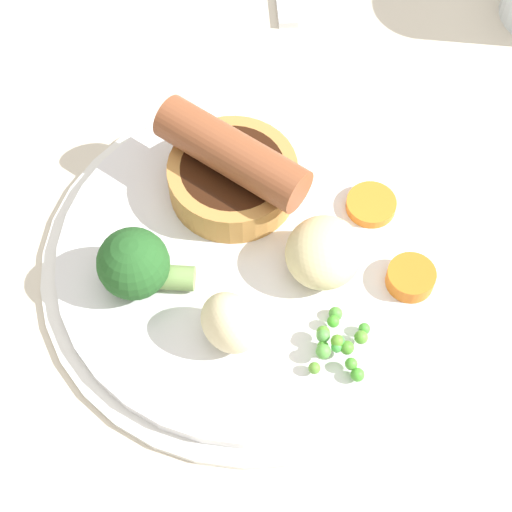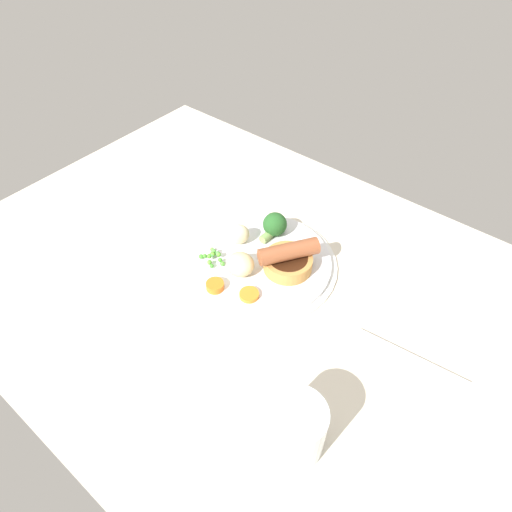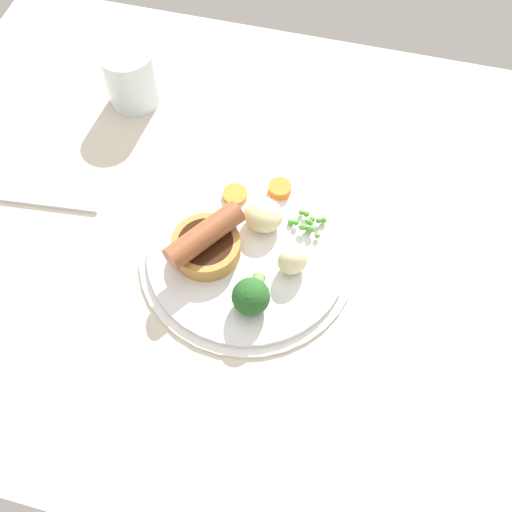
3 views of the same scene
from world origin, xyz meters
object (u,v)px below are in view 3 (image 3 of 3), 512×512
pea_pile (308,222)px  carrot_slice_5 (235,195)px  potato_chunk_1 (265,215)px  drinking_glass (131,77)px  broccoli_floret_near (251,296)px  carrot_slice_1 (280,189)px  sausage_pudding (206,243)px  potato_chunk_0 (293,260)px  fork (36,200)px  dinner_plate (248,254)px

pea_pile → carrot_slice_5: pea_pile is taller
potato_chunk_1 → drinking_glass: (25.50, -18.61, 1.13)cm
broccoli_floret_near → potato_chunk_1: broccoli_floret_near is taller
carrot_slice_1 → sausage_pudding: bearing=59.8°
carrot_slice_5 → carrot_slice_1: bearing=-157.8°
carrot_slice_5 → pea_pile: bearing=167.4°
broccoli_floret_near → potato_chunk_0: broccoli_floret_near is taller
pea_pile → fork: size_ratio=0.28×
dinner_plate → potato_chunk_1: 5.58cm
potato_chunk_1 → carrot_slice_5: bearing=-33.5°
dinner_plate → sausage_pudding: size_ratio=2.66×
sausage_pudding → potato_chunk_0: bearing=125.7°
carrot_slice_1 → potato_chunk_1: bearing=82.6°
carrot_slice_1 → drinking_glass: drinking_glass is taller
potato_chunk_1 → fork: bearing=6.3°
dinner_plate → drinking_glass: (24.38, -23.31, 3.92)cm
pea_pile → potato_chunk_1: 5.84cm
potato_chunk_0 → fork: 37.39cm
pea_pile → fork: (37.78, 4.47, -2.08)cm
sausage_pudding → dinner_plate: bearing=140.3°
drinking_glass → potato_chunk_0: bearing=141.4°
dinner_plate → carrot_slice_1: 10.64cm
carrot_slice_1 → pea_pile: bearing=136.2°
potato_chunk_1 → drinking_glass: size_ratio=0.58×
potato_chunk_0 → broccoli_floret_near: bearing=58.5°
potato_chunk_0 → potato_chunk_1: size_ratio=0.80×
dinner_plate → potato_chunk_0: 6.95cm
fork → pea_pile: bearing=-179.3°
carrot_slice_5 → broccoli_floret_near: bearing=112.5°
potato_chunk_1 → carrot_slice_1: (-0.74, -5.68, -1.32)cm
sausage_pudding → broccoli_floret_near: (-7.51, 5.76, -0.04)cm
fork → drinking_glass: bearing=-112.6°
potato_chunk_0 → drinking_glass: size_ratio=0.46×
carrot_slice_1 → fork: bearing=15.7°
broccoli_floret_near → pea_pile: bearing=163.1°
dinner_plate → fork: size_ratio=1.59×
pea_pile → carrot_slice_1: size_ratio=1.60×
dinner_plate → potato_chunk_1: bearing=-103.5°
pea_pile → carrot_slice_1: pea_pile is taller
pea_pile → carrot_slice_5: bearing=-12.6°
broccoli_floret_near → drinking_glass: size_ratio=0.69×
drinking_glass → dinner_plate: bearing=136.3°
pea_pile → drinking_glass: bearing=-29.5°
sausage_pudding → pea_pile: sausage_pudding is taller
dinner_plate → broccoli_floret_near: (-2.44, 7.27, 3.09)cm
dinner_plate → sausage_pudding: (5.07, 1.52, 3.13)cm
pea_pile → carrot_slice_5: size_ratio=1.48×
broccoli_floret_near → carrot_slice_5: bearing=-155.7°
pea_pile → dinner_plate: bearing=39.6°
carrot_slice_1 → fork: 34.14cm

